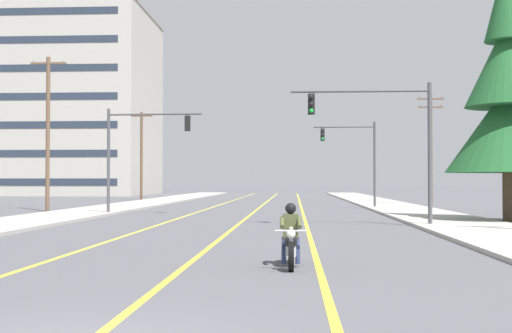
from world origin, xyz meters
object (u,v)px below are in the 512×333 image
motorcycle_with_rider (291,241)px  utility_pole_right_far (431,146)px  traffic_signal_near_right (388,130)px  conifer_tree_right_verge_near (507,99)px  apartment_building_far_left_block (74,104)px  traffic_signal_mid_right (357,152)px  traffic_signal_near_left (136,144)px  utility_pole_left_far (141,154)px  utility_pole_left_near (48,130)px

motorcycle_with_rider → utility_pole_right_far: bearing=73.6°
traffic_signal_near_right → conifer_tree_right_verge_near: bearing=27.1°
utility_pole_right_far → apartment_building_far_left_block: bearing=136.3°
traffic_signal_mid_right → traffic_signal_near_right: bearing=-91.5°
traffic_signal_near_left → traffic_signal_mid_right: size_ratio=1.00×
traffic_signal_near_left → utility_pole_left_far: size_ratio=0.69×
utility_pole_right_far → motorcycle_with_rider: bearing=-106.4°
utility_pole_left_near → apartment_building_far_left_block: apartment_building_far_left_block is taller
traffic_signal_near_right → traffic_signal_mid_right: 18.99m
traffic_signal_mid_right → utility_pole_left_far: bearing=137.7°
traffic_signal_near_right → utility_pole_left_near: size_ratio=0.62×
motorcycle_with_rider → apartment_building_far_left_block: bearing=112.1°
traffic_signal_near_left → conifer_tree_right_verge_near: 20.36m
utility_pole_right_far → utility_pole_left_far: 29.47m
traffic_signal_near_left → apartment_building_far_left_block: apartment_building_far_left_block is taller
traffic_signal_near_left → apartment_building_far_left_block: size_ratio=0.24×
conifer_tree_right_verge_near → apartment_building_far_left_block: 73.27m
traffic_signal_near_left → traffic_signal_mid_right: same height
traffic_signal_near_right → conifer_tree_right_verge_near: (6.05, 3.09, 1.67)m
motorcycle_with_rider → utility_pole_right_far: 38.31m
conifer_tree_right_verge_near → traffic_signal_mid_right: bearing=109.3°
apartment_building_far_left_block → utility_pole_right_far: bearing=-43.7°
traffic_signal_mid_right → conifer_tree_right_verge_near: (5.56, -15.89, 1.77)m
conifer_tree_right_verge_near → apartment_building_far_left_block: apartment_building_far_left_block is taller
traffic_signal_near_right → conifer_tree_right_verge_near: conifer_tree_right_verge_near is taller
utility_pole_left_near → apartment_building_far_left_block: size_ratio=0.39×
motorcycle_with_rider → apartment_building_far_left_block: (-31.15, 76.52, 12.33)m
motorcycle_with_rider → traffic_signal_near_left: size_ratio=0.35×
utility_pole_left_far → conifer_tree_right_verge_near: conifer_tree_right_verge_near is taller
traffic_signal_near_left → utility_pole_left_far: bearing=102.5°
traffic_signal_mid_right → utility_pole_left_far: (-19.89, 18.09, 0.61)m
motorcycle_with_rider → traffic_signal_near_left: traffic_signal_near_left is taller
utility_pole_left_near → utility_pole_right_far: (26.57, 10.04, -0.53)m
traffic_signal_near_right → traffic_signal_mid_right: size_ratio=1.00×
utility_pole_left_far → apartment_building_far_left_block: apartment_building_far_left_block is taller
apartment_building_far_left_block → utility_pole_left_near: bearing=-73.0°
traffic_signal_near_right → utility_pole_right_far: utility_pole_right_far is taller
traffic_signal_mid_right → utility_pole_right_far: bearing=34.6°
motorcycle_with_rider → apartment_building_far_left_block: 83.54m
utility_pole_left_far → apartment_building_far_left_block: size_ratio=0.35×
traffic_signal_near_right → apartment_building_far_left_block: apartment_building_far_left_block is taller
traffic_signal_near_left → traffic_signal_mid_right: 16.80m
utility_pole_left_near → utility_pole_left_far: (0.56, 23.91, -0.56)m
motorcycle_with_rider → traffic_signal_mid_right: 32.84m
motorcycle_with_rider → utility_pole_left_far: 52.83m
utility_pole_right_far → apartment_building_far_left_block: (-41.89, 39.98, 8.21)m
traffic_signal_near_left → utility_pole_right_far: bearing=34.9°
motorcycle_with_rider → utility_pole_right_far: (10.74, 36.54, 4.12)m
traffic_signal_near_right → apartment_building_far_left_block: (-35.28, 63.18, 8.75)m
utility_pole_left_near → utility_pole_right_far: 28.40m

